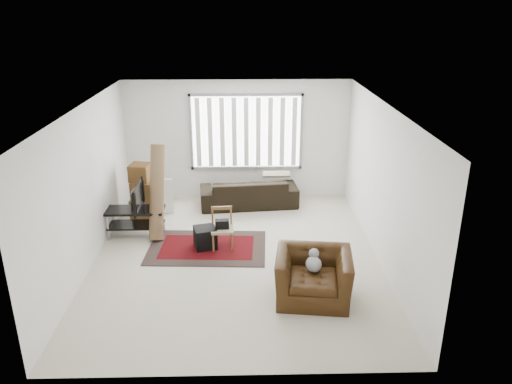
% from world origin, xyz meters
% --- Properties ---
extents(room, '(6.00, 6.02, 2.71)m').
position_xyz_m(room, '(0.03, 0.51, 1.76)').
color(room, beige).
rests_on(room, ground).
extents(persian_rug, '(2.21, 1.53, 0.02)m').
position_xyz_m(persian_rug, '(-0.55, 0.39, 0.01)').
color(persian_rug, black).
rests_on(persian_rug, ground).
extents(tv_stand, '(1.10, 0.49, 0.55)m').
position_xyz_m(tv_stand, '(-1.95, 0.96, 0.40)').
color(tv_stand, black).
rests_on(tv_stand, ground).
extents(tv, '(0.12, 0.89, 0.51)m').
position_xyz_m(tv, '(-1.95, 0.96, 0.80)').
color(tv, black).
rests_on(tv, tv_stand).
extents(subwoofer, '(0.47, 0.47, 0.39)m').
position_xyz_m(subwoofer, '(-0.58, 0.40, 0.21)').
color(subwoofer, black).
rests_on(subwoofer, persian_rug).
extents(moving_boxes, '(0.54, 0.51, 1.17)m').
position_xyz_m(moving_boxes, '(-1.96, 1.80, 0.55)').
color(moving_boxes, brown).
rests_on(moving_boxes, ground).
extents(white_flatpack, '(0.60, 0.29, 0.74)m').
position_xyz_m(white_flatpack, '(-1.67, 2.07, 0.37)').
color(white_flatpack, silver).
rests_on(white_flatpack, ground).
extents(rolled_rug, '(0.38, 0.80, 1.80)m').
position_xyz_m(rolled_rug, '(-1.51, 0.96, 0.90)').
color(rolled_rug, brown).
rests_on(rolled_rug, ground).
extents(sofa, '(2.21, 1.13, 0.82)m').
position_xyz_m(sofa, '(0.25, 2.45, 0.41)').
color(sofa, black).
rests_on(sofa, ground).
extents(side_chair, '(0.43, 0.43, 0.75)m').
position_xyz_m(side_chair, '(-0.27, 0.41, 0.42)').
color(side_chair, '#89785A').
rests_on(side_chair, ground).
extents(armchair, '(1.25, 1.13, 0.84)m').
position_xyz_m(armchair, '(1.18, -1.30, 0.42)').
color(armchair, '#361F0B').
rests_on(armchair, ground).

